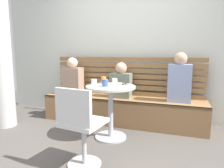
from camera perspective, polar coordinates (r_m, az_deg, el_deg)
ground at (r=2.49m, az=-5.57°, el=-19.65°), size 8.00×8.00×0.00m
back_wall at (r=3.75m, az=4.77°, el=12.85°), size 5.20×0.10×2.90m
booth_bench at (r=3.45m, az=2.69°, el=-7.40°), size 2.70×0.52×0.44m
booth_backrest at (r=3.57m, az=3.84°, el=2.26°), size 2.65×0.04×0.67m
cafe_table at (r=2.78m, az=-0.38°, el=-5.03°), size 0.68×0.68×0.74m
white_chair at (r=2.09m, az=-9.04°, el=-11.34°), size 0.45×0.45×0.85m
person_adult at (r=3.22m, az=18.59°, el=1.11°), size 0.34×0.22×0.75m
person_child_left at (r=3.38m, az=2.56°, el=0.52°), size 0.34×0.22×0.59m
person_child_middle at (r=3.70m, az=-11.05°, el=1.65°), size 0.34×0.22×0.66m
cup_mug_blue at (r=2.68m, az=-1.99°, el=0.33°), size 0.08×0.08×0.09m
cup_glass_short at (r=2.82m, az=-5.14°, el=0.56°), size 0.08×0.08×0.08m
cup_espresso_small at (r=2.62m, az=2.08°, el=-0.31°), size 0.06×0.06×0.05m
cup_ceramic_white at (r=2.96m, az=0.76°, el=0.88°), size 0.08×0.08×0.07m
cup_tumbler_orange at (r=2.93m, az=-2.36°, el=1.10°), size 0.07×0.07×0.10m
phone_on_table at (r=2.86m, az=2.93°, el=-0.03°), size 0.15×0.15×0.01m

